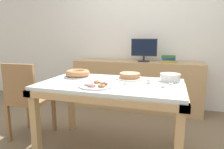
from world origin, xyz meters
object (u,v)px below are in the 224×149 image
pastry_platter (96,85)px  tealight_right_edge (163,86)px  book_stack (169,59)px  computer_monitor (144,50)px  chair (27,97)px  tealight_near_cakes (149,82)px  tealight_left_edge (125,83)px  tealight_near_front (171,84)px  plate_stack (170,77)px  tealight_centre (149,80)px  cake_chocolate_round (130,76)px  cake_golden_bundt (78,74)px

pastry_platter → tealight_right_edge: size_ratio=8.55×
book_stack → tealight_right_edge: 1.48m
computer_monitor → chair: bearing=-129.2°
computer_monitor → tealight_near_cakes: computer_monitor is taller
chair → book_stack: bearing=42.5°
computer_monitor → tealight_left_edge: (0.03, -1.45, -0.24)m
pastry_platter → tealight_near_front: (0.68, 0.26, -0.00)m
computer_monitor → pastry_platter: bearing=-97.6°
chair → plate_stack: 1.67m
chair → tealight_centre: size_ratio=23.50×
computer_monitor → pastry_platter: size_ratio=1.24×
computer_monitor → plate_stack: size_ratio=2.02×
pastry_platter → cake_chocolate_round: bearing=62.1°
tealight_centre → tealight_near_cakes: 0.12m
chair → tealight_near_cakes: bearing=3.8°
tealight_near_front → tealight_near_cakes: same height
book_stack → cake_chocolate_round: 1.24m
tealight_near_front → tealight_left_edge: 0.45m
chair → tealight_near_front: (1.63, 0.09, 0.26)m
tealight_near_front → cake_chocolate_round: bearing=158.5°
pastry_platter → tealight_near_cakes: pastry_platter is taller
chair → cake_golden_bundt: (0.59, 0.19, 0.29)m
cake_chocolate_round → pastry_platter: 0.49m
computer_monitor → cake_golden_bundt: 1.40m
plate_stack → chair: bearing=-170.6°
tealight_near_front → tealight_left_edge: size_ratio=1.00×
tealight_right_edge → tealight_left_edge: 0.37m
book_stack → tealight_right_edge: bearing=-90.2°
book_stack → pastry_platter: book_stack is taller
book_stack → tealight_near_front: (0.06, -1.35, -0.11)m
pastry_platter → plate_stack: size_ratio=1.63×
tealight_near_front → tealight_right_edge: bearing=-118.8°
tealight_right_edge → tealight_left_edge: same height
cake_golden_bundt → pastry_platter: 0.52m
tealight_centre → tealight_near_cakes: (0.02, -0.12, 0.00)m
book_stack → tealight_near_cakes: (-0.15, -1.35, -0.11)m
cake_chocolate_round → tealight_right_edge: (0.38, -0.30, -0.02)m
tealight_centre → computer_monitor: bearing=100.7°
cake_golden_bundt → plate_stack: bearing=4.5°
cake_golden_bundt → plate_stack: (1.04, 0.08, 0.00)m
tealight_centre → tealight_near_front: (0.23, -0.13, 0.00)m
computer_monitor → tealight_near_front: 1.45m
pastry_platter → tealight_centre: pastry_platter is taller
book_stack → cake_golden_bundt: book_stack is taller
tealight_near_cakes → cake_golden_bundt: bearing=173.6°
plate_stack → tealight_near_front: size_ratio=5.25×
tealight_right_edge → tealight_left_edge: size_ratio=1.00×
plate_stack → tealight_right_edge: 0.31m
plate_stack → tealight_near_front: 0.19m
cake_golden_bundt → plate_stack: size_ratio=1.51×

